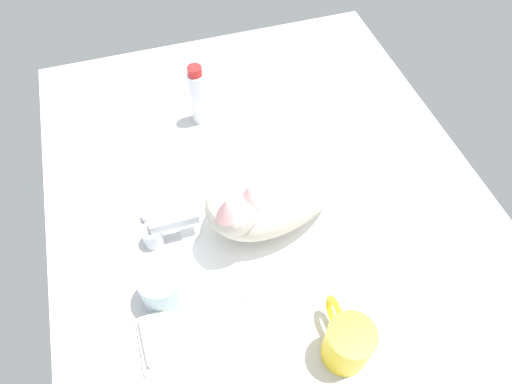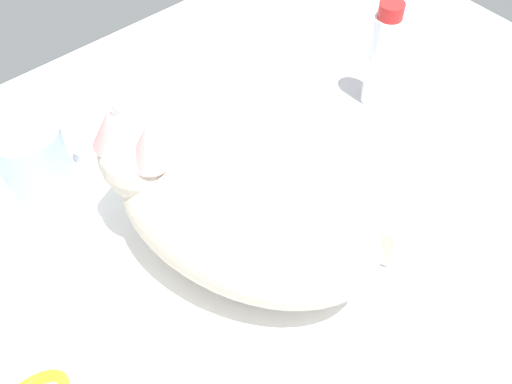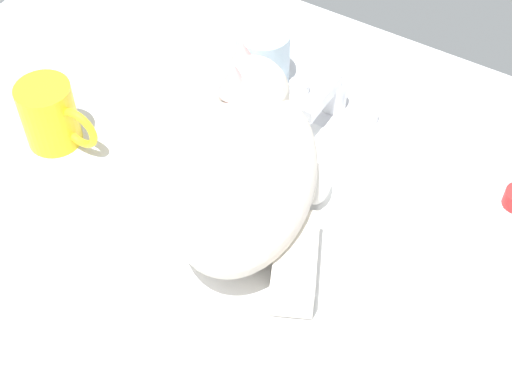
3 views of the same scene
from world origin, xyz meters
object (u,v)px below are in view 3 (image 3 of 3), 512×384
(rinse_cup, at_px, (263,56))
(soap_bar, at_px, (228,40))
(toothpaste_bottle, at_px, (502,237))
(faucet, at_px, (330,97))
(coffee_mug, at_px, (51,115))
(cat, at_px, (247,168))

(rinse_cup, distance_m, soap_bar, 0.08)
(soap_bar, distance_m, toothpaste_bottle, 0.49)
(faucet, relative_size, soap_bar, 1.77)
(soap_bar, bearing_deg, faucet, -10.26)
(rinse_cup, bearing_deg, faucet, -5.74)
(coffee_mug, distance_m, rinse_cup, 0.29)
(faucet, height_order, soap_bar, faucet)
(soap_bar, bearing_deg, toothpaste_bottle, -20.30)
(cat, relative_size, soap_bar, 4.04)
(faucet, distance_m, soap_bar, 0.19)
(cat, height_order, rinse_cup, cat)
(faucet, xyz_separation_m, cat, (-0.00, -0.20, 0.05))
(cat, height_order, toothpaste_bottle, cat)
(coffee_mug, xyz_separation_m, toothpaste_bottle, (0.55, 0.10, 0.02))
(coffee_mug, xyz_separation_m, soap_bar, (0.09, 0.26, -0.02))
(soap_bar, relative_size, toothpaste_bottle, 0.54)
(coffee_mug, bearing_deg, rinse_cup, 55.46)
(rinse_cup, distance_m, toothpaste_bottle, 0.41)
(coffee_mug, relative_size, rinse_cup, 1.40)
(cat, relative_size, coffee_mug, 2.69)
(rinse_cup, bearing_deg, coffee_mug, -124.54)
(cat, distance_m, soap_bar, 0.30)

